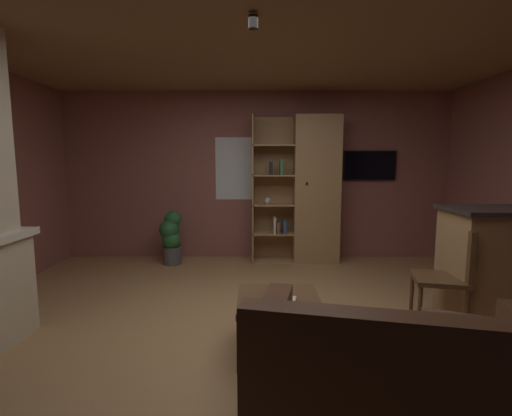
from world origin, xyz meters
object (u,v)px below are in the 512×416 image
(table_book_0, at_px, (286,299))
(coffee_table, at_px, (277,308))
(leather_couch, at_px, (397,392))
(dining_chair, at_px, (448,272))
(bookshelf_cabinet, at_px, (309,191))
(potted_floor_plant, at_px, (170,237))
(wall_mounted_tv, at_px, (368,165))

(table_book_0, bearing_deg, coffee_table, 130.01)
(coffee_table, bearing_deg, leather_couch, -59.87)
(dining_chair, bearing_deg, bookshelf_cabinet, 111.09)
(leather_couch, relative_size, table_book_0, 12.14)
(bookshelf_cabinet, xyz_separation_m, dining_chair, (0.88, -2.28, -0.53))
(bookshelf_cabinet, bearing_deg, leather_couch, -91.12)
(dining_chair, distance_m, potted_floor_plant, 3.59)
(bookshelf_cabinet, height_order, wall_mounted_tv, bookshelf_cabinet)
(potted_floor_plant, bearing_deg, leather_couch, -60.21)
(leather_couch, relative_size, coffee_table, 2.62)
(bookshelf_cabinet, xyz_separation_m, potted_floor_plant, (-2.03, -0.19, -0.65))
(bookshelf_cabinet, xyz_separation_m, leather_couch, (-0.07, -3.61, -0.76))
(leather_couch, distance_m, potted_floor_plant, 3.95)
(coffee_table, height_order, dining_chair, dining_chair)
(potted_floor_plant, distance_m, wall_mounted_tv, 3.15)
(table_book_0, distance_m, wall_mounted_tv, 3.43)
(table_book_0, distance_m, potted_floor_plant, 2.92)
(leather_couch, distance_m, wall_mounted_tv, 4.11)
(dining_chair, distance_m, wall_mounted_tv, 2.65)
(coffee_table, height_order, table_book_0, table_book_0)
(table_book_0, bearing_deg, bookshelf_cabinet, 78.16)
(coffee_table, bearing_deg, wall_mounted_tv, 61.51)
(table_book_0, relative_size, dining_chair, 0.15)
(table_book_0, relative_size, potted_floor_plant, 0.17)
(bookshelf_cabinet, relative_size, wall_mounted_tv, 2.71)
(coffee_table, xyz_separation_m, table_book_0, (0.06, -0.07, 0.10))
(leather_couch, distance_m, table_book_0, 1.03)
(bookshelf_cabinet, relative_size, leather_couch, 1.30)
(leather_couch, bearing_deg, coffee_table, 120.13)
(dining_chair, relative_size, wall_mounted_tv, 1.16)
(leather_couch, height_order, dining_chair, dining_chair)
(bookshelf_cabinet, bearing_deg, wall_mounted_tv, 12.81)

